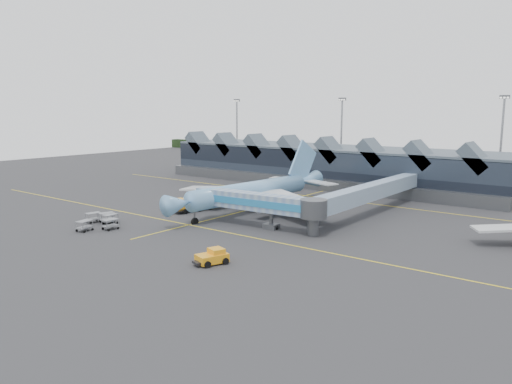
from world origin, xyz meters
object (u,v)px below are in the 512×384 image
Objects in this scene: main_airliner at (255,191)px; jet_bridge at (266,204)px; fuel_truck at (195,202)px; pushback_tug at (212,257)px.

jet_bridge is (10.10, -10.05, 0.14)m from main_airliner.
fuel_truck is (-8.70, -7.21, -2.14)m from main_airliner.
main_airliner is 14.25m from jet_bridge.
main_airliner is 1.70× the size of jet_bridge.
fuel_truck is (-18.81, 2.84, -2.28)m from jet_bridge.
main_airliner is at bearing 137.71° from pushback_tug.
jet_bridge is 20.29m from pushback_tug.
fuel_truck is at bearing 167.39° from jet_bridge.
jet_bridge is at bearing 126.22° from pushback_tug.
main_airliner is 33.46m from pushback_tug.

